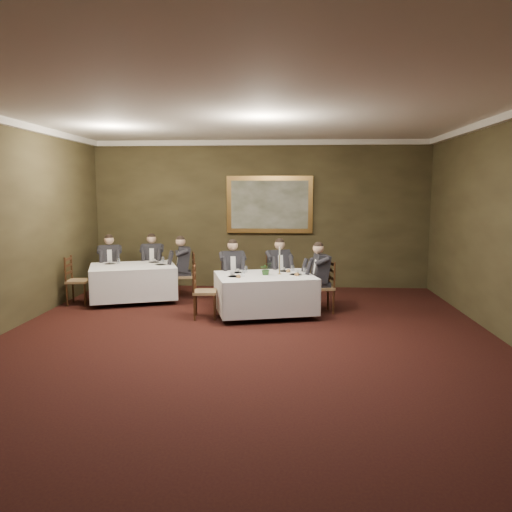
# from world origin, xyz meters

# --- Properties ---
(ground) EXTENTS (10.00, 10.00, 0.00)m
(ground) POSITION_xyz_m (0.00, 0.00, 0.00)
(ground) COLOR black
(ground) RESTS_ON ground
(ceiling) EXTENTS (8.00, 10.00, 0.10)m
(ceiling) POSITION_xyz_m (0.00, 0.00, 3.50)
(ceiling) COLOR silver
(ceiling) RESTS_ON back_wall
(back_wall) EXTENTS (8.00, 0.10, 3.50)m
(back_wall) POSITION_xyz_m (0.00, 5.00, 1.75)
(back_wall) COLOR #312A18
(back_wall) RESTS_ON ground
(front_wall) EXTENTS (8.00, 0.10, 3.50)m
(front_wall) POSITION_xyz_m (0.00, -5.00, 1.75)
(front_wall) COLOR #312A18
(front_wall) RESTS_ON ground
(crown_molding) EXTENTS (8.00, 10.00, 0.12)m
(crown_molding) POSITION_xyz_m (0.00, 0.00, 3.44)
(crown_molding) COLOR white
(crown_molding) RESTS_ON back_wall
(table_main) EXTENTS (2.07, 1.76, 0.67)m
(table_main) POSITION_xyz_m (0.22, 2.19, 0.45)
(table_main) COLOR #311F0D
(table_main) RESTS_ON ground
(table_second) EXTENTS (2.08, 1.83, 0.67)m
(table_second) POSITION_xyz_m (-2.60, 3.23, 0.45)
(table_second) COLOR #311F0D
(table_second) RESTS_ON ground
(chair_main_backleft) EXTENTS (0.52, 0.51, 1.00)m
(chair_main_backleft) POSITION_xyz_m (-0.47, 2.96, 0.28)
(chair_main_backleft) COLOR olive
(chair_main_backleft) RESTS_ON ground
(diner_main_backleft) EXTENTS (0.50, 0.56, 1.35)m
(diner_main_backleft) POSITION_xyz_m (-0.47, 2.95, 0.51)
(diner_main_backleft) COLOR black
(diner_main_backleft) RESTS_ON chair_main_backleft
(chair_main_backright) EXTENTS (0.55, 0.54, 1.00)m
(chair_main_backright) POSITION_xyz_m (0.46, 3.20, 0.28)
(chair_main_backright) COLOR olive
(chair_main_backright) RESTS_ON ground
(diner_main_backright) EXTENTS (0.54, 0.58, 1.35)m
(diner_main_backright) POSITION_xyz_m (0.46, 3.19, 0.51)
(diner_main_backright) COLOR black
(diner_main_backright) RESTS_ON chair_main_backright
(chair_main_endleft) EXTENTS (0.46, 0.48, 1.00)m
(chair_main_endleft) POSITION_xyz_m (-0.87, 1.91, 0.28)
(chair_main_endleft) COLOR olive
(chair_main_endleft) RESTS_ON ground
(chair_main_endright) EXTENTS (0.49, 0.51, 1.00)m
(chair_main_endright) POSITION_xyz_m (1.32, 2.47, 0.28)
(chair_main_endright) COLOR olive
(chair_main_endright) RESTS_ON ground
(diner_main_endright) EXTENTS (0.55, 0.48, 1.35)m
(diner_main_endright) POSITION_xyz_m (1.30, 2.47, 0.51)
(diner_main_endright) COLOR black
(diner_main_endright) RESTS_ON chair_main_endright
(chair_sec_backleft) EXTENTS (0.55, 0.54, 1.00)m
(chair_sec_backleft) POSITION_xyz_m (-3.34, 3.92, 0.28)
(chair_sec_backleft) COLOR olive
(chair_sec_backleft) RESTS_ON ground
(diner_sec_backleft) EXTENTS (0.53, 0.58, 1.35)m
(diner_sec_backleft) POSITION_xyz_m (-3.33, 3.91, 0.51)
(diner_sec_backleft) COLOR black
(diner_sec_backleft) RESTS_ON chair_sec_backleft
(chair_sec_backright) EXTENTS (0.51, 0.50, 1.00)m
(chair_sec_backright) POSITION_xyz_m (-2.45, 4.23, 0.28)
(chair_sec_backright) COLOR olive
(chair_sec_backright) RESTS_ON ground
(diner_sec_backright) EXTENTS (0.48, 0.55, 1.35)m
(diner_sec_backright) POSITION_xyz_m (-2.45, 4.21, 0.51)
(diner_sec_backright) COLOR black
(diner_sec_backright) RESTS_ON chair_sec_backright
(chair_sec_endright) EXTENTS (0.51, 0.53, 1.00)m
(chair_sec_endright) POSITION_xyz_m (-1.56, 3.59, 0.28)
(chair_sec_endright) COLOR olive
(chair_sec_endright) RESTS_ON ground
(diner_sec_endright) EXTENTS (0.56, 0.51, 1.35)m
(diner_sec_endright) POSITION_xyz_m (-1.57, 3.58, 0.51)
(diner_sec_endright) COLOR black
(diner_sec_endright) RESTS_ON chair_sec_endright
(chair_sec_endleft) EXTENTS (0.46, 0.48, 1.00)m
(chair_sec_endleft) POSITION_xyz_m (-3.64, 2.87, 0.28)
(chair_sec_endleft) COLOR olive
(chair_sec_endleft) RESTS_ON ground
(centerpiece) EXTENTS (0.26, 0.24, 0.25)m
(centerpiece) POSITION_xyz_m (0.24, 2.20, 0.89)
(centerpiece) COLOR #2D5926
(centerpiece) RESTS_ON table_main
(candlestick) EXTENTS (0.08, 0.08, 0.53)m
(candlestick) POSITION_xyz_m (0.49, 2.30, 0.96)
(candlestick) COLOR #AB8934
(candlestick) RESTS_ON table_main
(place_setting_table_main) EXTENTS (0.33, 0.31, 0.14)m
(place_setting_table_main) POSITION_xyz_m (-0.28, 2.46, 0.80)
(place_setting_table_main) COLOR white
(place_setting_table_main) RESTS_ON table_main
(place_setting_table_second) EXTENTS (0.33, 0.31, 0.14)m
(place_setting_table_second) POSITION_xyz_m (-3.11, 3.44, 0.80)
(place_setting_table_second) COLOR white
(place_setting_table_second) RESTS_ON table_second
(painting) EXTENTS (2.04, 0.09, 1.35)m
(painting) POSITION_xyz_m (0.22, 4.94, 1.99)
(painting) COLOR tan
(painting) RESTS_ON back_wall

